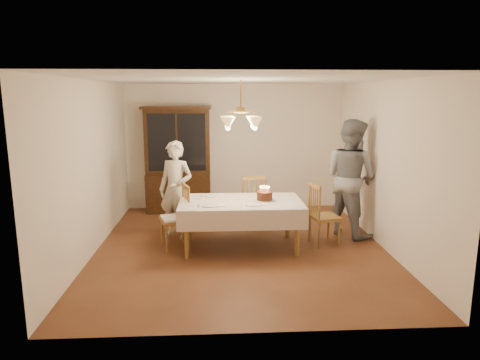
{
  "coord_description": "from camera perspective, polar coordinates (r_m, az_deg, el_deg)",
  "views": [
    {
      "loc": [
        -0.36,
        -6.44,
        2.38
      ],
      "look_at": [
        0.0,
        0.2,
        1.05
      ],
      "focal_mm": 32.0,
      "sensor_mm": 36.0,
      "label": 1
    }
  ],
  "objects": [
    {
      "name": "dining_table",
      "position": [
        6.67,
        0.09,
        -3.43
      ],
      "size": [
        1.9,
        1.1,
        0.76
      ],
      "color": "brown",
      "rests_on": "ground"
    },
    {
      "name": "chair_left_end",
      "position": [
        6.82,
        -8.63,
        -5.23
      ],
      "size": [
        0.54,
        0.55,
        1.0
      ],
      "color": "brown",
      "rests_on": "ground"
    },
    {
      "name": "chair_far_side",
      "position": [
        7.67,
        1.75,
        -3.34
      ],
      "size": [
        0.44,
        0.42,
        1.0
      ],
      "color": "brown",
      "rests_on": "ground"
    },
    {
      "name": "chair_right_end",
      "position": [
        7.02,
        11.1,
        -4.93
      ],
      "size": [
        0.5,
        0.52,
        1.0
      ],
      "color": "brown",
      "rests_on": "ground"
    },
    {
      "name": "place_setting_near_left",
      "position": [
        6.37,
        -3.86,
        -3.39
      ],
      "size": [
        0.4,
        0.26,
        0.02
      ],
      "color": "white",
      "rests_on": "dining_table"
    },
    {
      "name": "ground",
      "position": [
        6.88,
        0.09,
        -8.94
      ],
      "size": [
        5.0,
        5.0,
        0.0
      ],
      "primitive_type": "plane",
      "color": "#532A17",
      "rests_on": "ground"
    },
    {
      "name": "place_setting_far_left",
      "position": [
        6.98,
        -3.64,
        -2.09
      ],
      "size": [
        0.39,
        0.24,
        0.02
      ],
      "color": "white",
      "rests_on": "dining_table"
    },
    {
      "name": "birthday_cake",
      "position": [
        6.66,
        3.3,
        -2.19
      ],
      "size": [
        0.3,
        0.3,
        0.23
      ],
      "color": "white",
      "rests_on": "dining_table"
    },
    {
      "name": "room_shell",
      "position": [
        6.5,
        0.1,
        4.25
      ],
      "size": [
        5.0,
        5.0,
        5.0
      ],
      "color": "white",
      "rests_on": "ground"
    },
    {
      "name": "chandelier",
      "position": [
        6.47,
        0.1,
        7.73
      ],
      "size": [
        0.62,
        0.62,
        0.73
      ],
      "color": "#BF8C3F",
      "rests_on": "ground"
    },
    {
      "name": "china_hutch",
      "position": [
        8.84,
        -8.26,
        2.46
      ],
      "size": [
        1.38,
        0.54,
        2.16
      ],
      "color": "black",
      "rests_on": "ground"
    },
    {
      "name": "adult_in_grey",
      "position": [
        7.51,
        14.48,
        0.31
      ],
      "size": [
        1.16,
        1.22,
        1.99
      ],
      "primitive_type": "imported",
      "rotation": [
        0.0,
        0.0,
        2.16
      ],
      "color": "slate",
      "rests_on": "ground"
    },
    {
      "name": "elderly_woman",
      "position": [
        7.22,
        -8.55,
        -1.31
      ],
      "size": [
        0.7,
        0.6,
        1.64
      ],
      "primitive_type": "imported",
      "rotation": [
        0.0,
        0.0,
        -0.4
      ],
      "color": "beige",
      "rests_on": "ground"
    },
    {
      "name": "place_setting_near_right",
      "position": [
        6.42,
        1.92,
        -3.27
      ],
      "size": [
        0.41,
        0.26,
        0.02
      ],
      "color": "white",
      "rests_on": "dining_table"
    }
  ]
}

